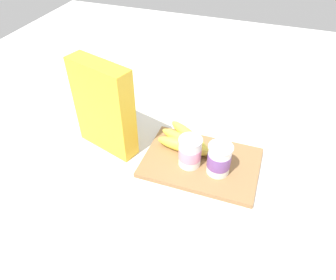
% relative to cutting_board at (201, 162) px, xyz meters
% --- Properties ---
extents(ground_plane, '(2.40, 2.40, 0.00)m').
position_rel_cutting_board_xyz_m(ground_plane, '(0.00, 0.00, -0.01)').
color(ground_plane, silver).
extents(cutting_board, '(0.33, 0.23, 0.01)m').
position_rel_cutting_board_xyz_m(cutting_board, '(0.00, 0.00, 0.00)').
color(cutting_board, olive).
rests_on(cutting_board, ground_plane).
extents(cereal_box, '(0.20, 0.11, 0.28)m').
position_rel_cutting_board_xyz_m(cereal_box, '(0.29, 0.01, 0.13)').
color(cereal_box, yellow).
rests_on(cereal_box, ground_plane).
extents(yogurt_cup_front, '(0.07, 0.07, 0.09)m').
position_rel_cutting_board_xyz_m(yogurt_cup_front, '(-0.05, 0.03, 0.05)').
color(yogurt_cup_front, white).
rests_on(yogurt_cup_front, cutting_board).
extents(yogurt_cup_back, '(0.07, 0.07, 0.09)m').
position_rel_cutting_board_xyz_m(yogurt_cup_back, '(0.03, 0.02, 0.05)').
color(yogurt_cup_back, white).
rests_on(yogurt_cup_back, cutting_board).
extents(banana_bunch, '(0.18, 0.14, 0.04)m').
position_rel_cutting_board_xyz_m(banana_bunch, '(0.06, -0.05, 0.03)').
color(banana_bunch, yellow).
rests_on(banana_bunch, cutting_board).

